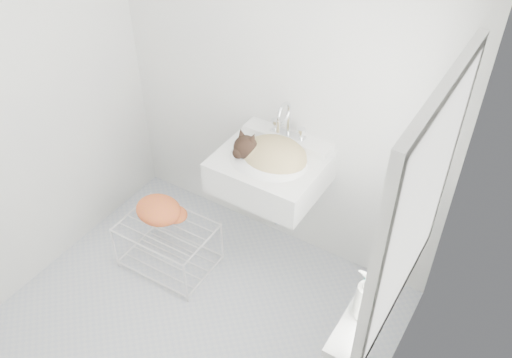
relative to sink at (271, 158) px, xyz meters
The scene contains 15 objects.
floor 1.13m from the sink, 98.43° to the right, with size 2.20×2.00×0.02m, color silver.
back_wall 0.49m from the sink, 112.86° to the left, with size 2.20×0.02×2.50m, color white.
right_wall 1.30m from the sink, 36.77° to the right, with size 0.02×2.00×2.50m, color white.
left_wall 1.47m from the sink, 148.54° to the right, with size 0.02×2.00×2.50m, color white.
window_glass 1.22m from the sink, 28.97° to the right, with size 0.01×0.80×1.00m, color white.
window_frame 1.21m from the sink, 29.35° to the right, with size 0.04×0.90×1.10m, color white.
windowsill 1.05m from the sink, 30.95° to the right, with size 0.16×0.88×0.04m, color white.
sink is the anchor object (origin of this frame).
faucet 0.23m from the sink, 90.00° to the left, with size 0.22×0.16×0.22m, color silver, non-canonical shape.
cat 0.05m from the sink, 51.17° to the right, with size 0.43×0.36×0.26m.
wire_rack 0.96m from the sink, 143.83° to the right, with size 0.57×0.40×0.34m, color silver.
towel 0.85m from the sink, 150.60° to the right, with size 0.31×0.22×0.13m, color orange.
bottle_a 1.16m from the sink, 39.72° to the right, with size 0.08×0.08×0.22m, color white.
bottle_b 1.09m from the sink, 35.06° to the right, with size 0.09×0.09×0.19m, color #246E65.
bottle_c 0.98m from the sink, 25.11° to the right, with size 0.12×0.12×0.15m, color #AEB5C1.
Camera 1 is at (1.36, -1.43, 2.76)m, focal length 38.26 mm.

